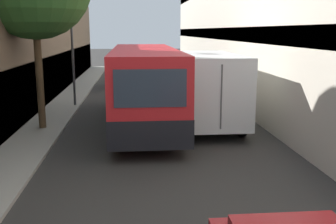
% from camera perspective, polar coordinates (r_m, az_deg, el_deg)
% --- Properties ---
extents(ground_plane, '(150.00, 150.00, 0.00)m').
position_cam_1_polar(ground_plane, '(13.92, -1.02, -4.54)').
color(ground_plane, '#33302D').
extents(sidewalk_left, '(1.71, 60.00, 0.11)m').
position_cam_1_polar(sidewalk_left, '(14.34, -19.66, -4.54)').
color(sidewalk_left, '#9E998E').
rests_on(sidewalk_left, ground_plane).
extents(bus, '(2.59, 10.77, 3.18)m').
position_cam_1_polar(bus, '(16.63, -3.42, 4.03)').
color(bus, red).
rests_on(bus, ground_plane).
extents(box_truck, '(2.42, 7.48, 3.00)m').
position_cam_1_polar(box_truck, '(16.82, 5.03, 3.93)').
color(box_truck, silver).
rests_on(box_truck, ground_plane).
extents(panel_van, '(1.85, 4.18, 1.97)m').
position_cam_1_polar(panel_van, '(27.98, -5.39, 5.91)').
color(panel_van, navy).
rests_on(panel_van, ground_plane).
extents(street_lamp, '(0.36, 0.80, 7.00)m').
position_cam_1_polar(street_lamp, '(20.76, -13.97, 14.26)').
color(street_lamp, '#38383D').
rests_on(street_lamp, sidewalk_left).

